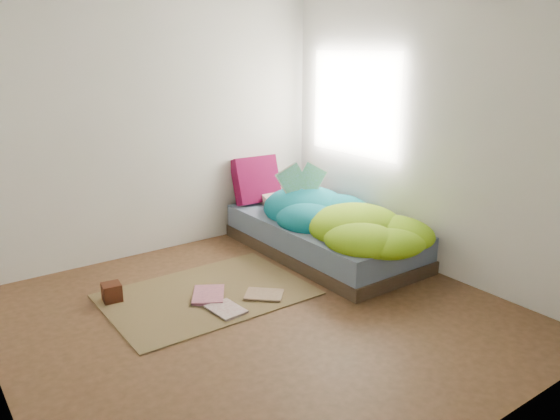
# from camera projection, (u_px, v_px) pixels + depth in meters

# --- Properties ---
(ground) EXTENTS (3.50, 3.50, 0.00)m
(ground) POSITION_uv_depth(u_px,v_px,m) (260.00, 316.00, 4.10)
(ground) COLOR #47301B
(ground) RESTS_ON ground
(room_walls) EXTENTS (3.54, 3.54, 2.62)m
(room_walls) POSITION_uv_depth(u_px,v_px,m) (259.00, 96.00, 3.64)
(room_walls) COLOR silver
(room_walls) RESTS_ON ground
(bed) EXTENTS (1.00, 2.00, 0.34)m
(bed) POSITION_uv_depth(u_px,v_px,m) (323.00, 237.00, 5.30)
(bed) COLOR #34281C
(bed) RESTS_ON ground
(duvet) EXTENTS (0.96, 1.84, 0.34)m
(duvet) POSITION_uv_depth(u_px,v_px,m) (339.00, 208.00, 5.03)
(duvet) COLOR navy
(duvet) RESTS_ON bed
(rug) EXTENTS (1.60, 1.10, 0.01)m
(rug) POSITION_uv_depth(u_px,v_px,m) (207.00, 294.00, 4.44)
(rug) COLOR brown
(rug) RESTS_ON ground
(pillow_floral) EXTENTS (0.59, 0.42, 0.12)m
(pillow_floral) POSITION_uv_depth(u_px,v_px,m) (282.00, 194.00, 5.91)
(pillow_floral) COLOR #F2E2D1
(pillow_floral) RESTS_ON bed
(pillow_magenta) EXTENTS (0.50, 0.18, 0.49)m
(pillow_magenta) POSITION_uv_depth(u_px,v_px,m) (256.00, 180.00, 5.78)
(pillow_magenta) COLOR #50052C
(pillow_magenta) RESTS_ON bed
(open_book) EXTENTS (0.42, 0.22, 0.25)m
(open_book) POSITION_uv_depth(u_px,v_px,m) (302.00, 169.00, 5.27)
(open_book) COLOR #2D8A34
(open_book) RESTS_ON duvet
(wooden_box) EXTENTS (0.16, 0.16, 0.14)m
(wooden_box) POSITION_uv_depth(u_px,v_px,m) (112.00, 292.00, 4.31)
(wooden_box) COLOR #3C1D0D
(wooden_box) RESTS_ON rug
(floor_book_a) EXTENTS (0.23, 0.31, 0.02)m
(floor_book_a) POSITION_uv_depth(u_px,v_px,m) (214.00, 314.00, 4.09)
(floor_book_a) COLOR silver
(floor_book_a) RESTS_ON rug
(floor_book_b) EXTENTS (0.39, 0.41, 0.03)m
(floor_book_b) POSITION_uv_depth(u_px,v_px,m) (193.00, 295.00, 4.38)
(floor_book_b) COLOR #CC7688
(floor_book_b) RESTS_ON rug
(floor_book_c) EXTENTS (0.36, 0.36, 0.02)m
(floor_book_c) POSITION_uv_depth(u_px,v_px,m) (262.00, 301.00, 4.30)
(floor_book_c) COLOR tan
(floor_book_c) RESTS_ON rug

